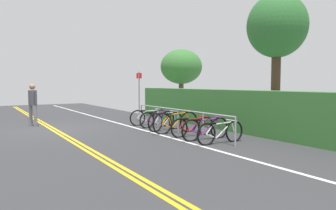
{
  "coord_description": "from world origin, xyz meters",
  "views": [
    {
      "loc": [
        12.65,
        -2.49,
        1.75
      ],
      "look_at": [
        3.36,
        3.2,
        1.01
      ],
      "focal_mm": 33.69,
      "sensor_mm": 36.0,
      "label": 1
    }
  ],
  "objects_px": {
    "bicycle_2": "(166,121)",
    "sign_post_near": "(139,92)",
    "tree_mid": "(277,28)",
    "bicycle_4": "(193,127)",
    "bicycle_6": "(221,132)",
    "bicycle_3": "(176,122)",
    "tree_near_left": "(181,67)",
    "bicycle_5": "(205,129)",
    "bicycle_1": "(157,119)",
    "bicycle_0": "(149,117)",
    "pedestrian": "(33,102)",
    "bike_rack": "(178,115)"
  },
  "relations": [
    {
      "from": "bicycle_2",
      "to": "sign_post_near",
      "type": "height_order",
      "value": "sign_post_near"
    },
    {
      "from": "tree_mid",
      "to": "sign_post_near",
      "type": "bearing_deg",
      "value": -146.29
    },
    {
      "from": "bicycle_4",
      "to": "bicycle_6",
      "type": "distance_m",
      "value": 1.48
    },
    {
      "from": "bicycle_3",
      "to": "tree_near_left",
      "type": "bearing_deg",
      "value": 144.43
    },
    {
      "from": "bicycle_5",
      "to": "bicycle_4",
      "type": "bearing_deg",
      "value": 174.91
    },
    {
      "from": "bicycle_1",
      "to": "tree_mid",
      "type": "bearing_deg",
      "value": 48.27
    },
    {
      "from": "bicycle_1",
      "to": "tree_near_left",
      "type": "xyz_separation_m",
      "value": [
        -3.51,
        3.5,
        2.33
      ]
    },
    {
      "from": "bicycle_1",
      "to": "bicycle_6",
      "type": "distance_m",
      "value": 3.98
    },
    {
      "from": "bicycle_0",
      "to": "pedestrian",
      "type": "bearing_deg",
      "value": -116.61
    },
    {
      "from": "bicycle_1",
      "to": "bicycle_5",
      "type": "bearing_deg",
      "value": -2.18
    },
    {
      "from": "bicycle_5",
      "to": "tree_near_left",
      "type": "xyz_separation_m",
      "value": [
        -6.77,
        3.63,
        2.31
      ]
    },
    {
      "from": "bicycle_4",
      "to": "bicycle_6",
      "type": "xyz_separation_m",
      "value": [
        1.48,
        -0.07,
        0.01
      ]
    },
    {
      "from": "bicycle_2",
      "to": "bicycle_3",
      "type": "relative_size",
      "value": 0.93
    },
    {
      "from": "bicycle_5",
      "to": "tree_near_left",
      "type": "relative_size",
      "value": 0.5
    },
    {
      "from": "bicycle_5",
      "to": "tree_mid",
      "type": "bearing_deg",
      "value": 94.14
    },
    {
      "from": "tree_near_left",
      "to": "bicycle_1",
      "type": "bearing_deg",
      "value": -44.98
    },
    {
      "from": "bicycle_4",
      "to": "bicycle_5",
      "type": "distance_m",
      "value": 0.77
    },
    {
      "from": "bike_rack",
      "to": "sign_post_near",
      "type": "height_order",
      "value": "sign_post_near"
    },
    {
      "from": "bicycle_2",
      "to": "pedestrian",
      "type": "bearing_deg",
      "value": -133.07
    },
    {
      "from": "bicycle_1",
      "to": "bicycle_3",
      "type": "relative_size",
      "value": 0.88
    },
    {
      "from": "bicycle_4",
      "to": "bicycle_0",
      "type": "bearing_deg",
      "value": 178.64
    },
    {
      "from": "bicycle_2",
      "to": "bicycle_4",
      "type": "relative_size",
      "value": 0.99
    },
    {
      "from": "bicycle_6",
      "to": "pedestrian",
      "type": "xyz_separation_m",
      "value": [
        -6.86,
        -4.09,
        0.68
      ]
    },
    {
      "from": "bicycle_1",
      "to": "tree_mid",
      "type": "distance_m",
      "value": 5.71
    },
    {
      "from": "bicycle_6",
      "to": "bike_rack",
      "type": "bearing_deg",
      "value": 178.7
    },
    {
      "from": "bicycle_1",
      "to": "sign_post_near",
      "type": "distance_m",
      "value": 2.15
    },
    {
      "from": "bicycle_0",
      "to": "tree_mid",
      "type": "xyz_separation_m",
      "value": [
        3.77,
        3.35,
        3.48
      ]
    },
    {
      "from": "bicycle_5",
      "to": "tree_near_left",
      "type": "height_order",
      "value": "tree_near_left"
    },
    {
      "from": "bicycle_0",
      "to": "bike_rack",
      "type": "bearing_deg",
      "value": -2.3
    },
    {
      "from": "bicycle_0",
      "to": "sign_post_near",
      "type": "bearing_deg",
      "value": 175.0
    },
    {
      "from": "bicycle_1",
      "to": "bike_rack",
      "type": "bearing_deg",
      "value": -2.62
    },
    {
      "from": "bike_rack",
      "to": "bicycle_5",
      "type": "bearing_deg",
      "value": -1.74
    },
    {
      "from": "bicycle_2",
      "to": "bicycle_5",
      "type": "xyz_separation_m",
      "value": [
        2.35,
        0.03,
        -0.0
      ]
    },
    {
      "from": "bicycle_0",
      "to": "pedestrian",
      "type": "xyz_separation_m",
      "value": [
        -2.12,
        -4.24,
        0.68
      ]
    },
    {
      "from": "bicycle_3",
      "to": "bicycle_0",
      "type": "bearing_deg",
      "value": 175.22
    },
    {
      "from": "bicycle_0",
      "to": "sign_post_near",
      "type": "distance_m",
      "value": 1.53
    },
    {
      "from": "bicycle_0",
      "to": "bicycle_3",
      "type": "distance_m",
      "value": 2.42
    },
    {
      "from": "bike_rack",
      "to": "bicycle_0",
      "type": "xyz_separation_m",
      "value": [
        -2.39,
        0.1,
        -0.3
      ]
    },
    {
      "from": "bicycle_2",
      "to": "tree_near_left",
      "type": "bearing_deg",
      "value": 140.32
    },
    {
      "from": "bike_rack",
      "to": "bicycle_0",
      "type": "distance_m",
      "value": 2.41
    },
    {
      "from": "bicycle_1",
      "to": "pedestrian",
      "type": "xyz_separation_m",
      "value": [
        -2.88,
        -4.22,
        0.69
      ]
    },
    {
      "from": "bicycle_1",
      "to": "bicycle_2",
      "type": "distance_m",
      "value": 0.92
    },
    {
      "from": "bicycle_2",
      "to": "tree_mid",
      "type": "height_order",
      "value": "tree_mid"
    },
    {
      "from": "bike_rack",
      "to": "tree_near_left",
      "type": "relative_size",
      "value": 1.61
    },
    {
      "from": "bicycle_5",
      "to": "bicycle_6",
      "type": "xyz_separation_m",
      "value": [
        0.71,
        -0.0,
        -0.02
      ]
    },
    {
      "from": "sign_post_near",
      "to": "pedestrian",
      "type": "bearing_deg",
      "value": -103.15
    },
    {
      "from": "bicycle_2",
      "to": "bicycle_0",
      "type": "bearing_deg",
      "value": 173.85
    },
    {
      "from": "bicycle_4",
      "to": "sign_post_near",
      "type": "distance_m",
      "value": 4.49
    },
    {
      "from": "bicycle_5",
      "to": "pedestrian",
      "type": "xyz_separation_m",
      "value": [
        -6.15,
        -4.09,
        0.67
      ]
    },
    {
      "from": "bicycle_1",
      "to": "bicycle_3",
      "type": "xyz_separation_m",
      "value": [
        1.65,
        -0.18,
        0.05
      ]
    }
  ]
}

